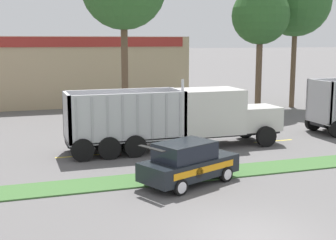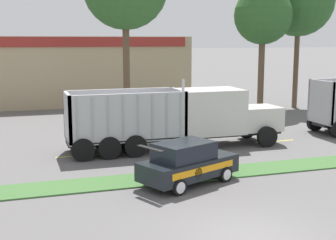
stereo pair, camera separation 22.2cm
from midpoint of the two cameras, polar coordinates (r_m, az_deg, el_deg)
ground_plane at (r=14.05m, az=9.95°, el=-13.94°), size 600.00×600.00×0.00m
grass_verge at (r=19.50m, az=1.02°, el=-6.89°), size 120.00×1.80×0.06m
centre_line_4 at (r=23.37m, az=-10.95°, el=-4.32°), size 2.40×0.14×0.01m
centre_line_5 at (r=24.62m, az=1.62°, el=-3.42°), size 2.40×0.14×0.01m
centre_line_6 at (r=26.92m, az=12.49°, el=-2.52°), size 2.40×0.14×0.01m
dump_truck_trail at (r=24.61m, az=2.84°, el=0.30°), size 11.54×2.67×3.69m
rally_car at (r=18.41m, az=2.10°, el=-5.21°), size 4.41×3.18×1.74m
store_building_backdrop at (r=45.02m, az=-16.22°, el=5.97°), size 26.06×12.10×5.90m
tree_behind_left at (r=37.13m, az=11.06°, el=13.02°), size 4.40×4.40×10.76m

